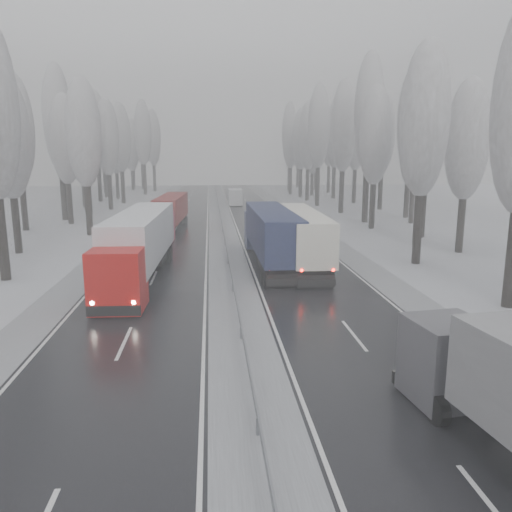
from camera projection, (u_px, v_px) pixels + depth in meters
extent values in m
cube|color=black|center=(292.00, 258.00, 40.78)|extent=(7.50, 200.00, 0.03)
cube|color=black|center=(162.00, 260.00, 39.84)|extent=(7.50, 200.00, 0.03)
cube|color=#A8ABB0|center=(227.00, 259.00, 40.31)|extent=(3.00, 200.00, 0.04)
cube|color=#A8ABB0|center=(351.00, 256.00, 41.23)|extent=(2.40, 200.00, 0.04)
cube|color=#A8ABB0|center=(98.00, 261.00, 39.40)|extent=(2.40, 200.00, 0.04)
cube|color=slate|center=(227.00, 252.00, 40.20)|extent=(0.06, 200.00, 0.32)
cube|color=slate|center=(228.00, 260.00, 38.31)|extent=(0.12, 0.12, 0.60)
cube|color=slate|center=(220.00, 213.00, 69.53)|extent=(0.12, 0.12, 0.60)
cylinder|color=black|center=(512.00, 257.00, 27.12)|extent=(0.68, 0.68, 5.60)
cylinder|color=black|center=(418.00, 227.00, 38.16)|extent=(0.68, 0.68, 5.62)
ellipsoid|color=gray|center=(425.00, 119.00, 36.56)|extent=(3.60, 3.60, 11.48)
cylinder|color=black|center=(461.00, 224.00, 42.63)|extent=(0.64, 0.64, 4.94)
ellipsoid|color=gray|center=(468.00, 139.00, 41.22)|extent=(3.60, 3.60, 10.09)
cylinder|color=black|center=(417.00, 216.00, 46.43)|extent=(0.66, 0.66, 5.32)
ellipsoid|color=gray|center=(423.00, 132.00, 44.92)|extent=(3.60, 3.60, 10.88)
cylinder|color=black|center=(423.00, 206.00, 50.44)|extent=(0.72, 0.72, 6.31)
ellipsoid|color=gray|center=(429.00, 114.00, 48.64)|extent=(3.60, 3.60, 12.90)
cylinder|color=black|center=(372.00, 205.00, 56.53)|extent=(0.67, 0.67, 5.38)
ellipsoid|color=gray|center=(376.00, 135.00, 55.00)|extent=(3.60, 3.60, 10.98)
cylinder|color=black|center=(412.00, 204.00, 61.08)|extent=(0.62, 0.62, 4.59)
ellipsoid|color=gray|center=(415.00, 150.00, 59.77)|extent=(3.60, 3.60, 9.39)
cylinder|color=black|center=(366.00, 194.00, 61.74)|extent=(0.76, 0.76, 6.95)
ellipsoid|color=gray|center=(369.00, 111.00, 59.77)|extent=(3.60, 3.60, 14.19)
cylinder|color=black|center=(407.00, 193.00, 66.30)|extent=(0.74, 0.74, 6.59)
ellipsoid|color=gray|center=(411.00, 120.00, 64.43)|extent=(3.60, 3.60, 13.46)
cylinder|color=black|center=(341.00, 191.00, 71.77)|extent=(0.72, 0.72, 6.37)
ellipsoid|color=gray|center=(344.00, 126.00, 69.96)|extent=(3.60, 3.60, 13.01)
cylinder|color=black|center=(380.00, 190.00, 76.36)|extent=(0.70, 0.70, 5.97)
ellipsoid|color=gray|center=(383.00, 133.00, 74.66)|extent=(3.60, 3.60, 12.20)
cylinder|color=black|center=(317.00, 185.00, 82.06)|extent=(0.74, 0.74, 6.65)
ellipsoid|color=gray|center=(319.00, 126.00, 80.17)|extent=(3.60, 3.60, 13.59)
cylinder|color=black|center=(354.00, 185.00, 86.67)|extent=(0.71, 0.71, 6.14)
ellipsoid|color=gray|center=(356.00, 133.00, 84.93)|extent=(3.60, 3.60, 12.54)
cylinder|color=black|center=(307.00, 184.00, 91.65)|extent=(0.71, 0.71, 6.05)
ellipsoid|color=gray|center=(308.00, 136.00, 89.93)|extent=(3.60, 3.60, 12.37)
cylinder|color=black|center=(334.00, 182.00, 96.06)|extent=(0.72, 0.72, 6.30)
ellipsoid|color=gray|center=(335.00, 134.00, 94.27)|extent=(3.60, 3.60, 12.87)
cylinder|color=black|center=(300.00, 182.00, 99.00)|extent=(0.70, 0.70, 5.88)
ellipsoid|color=gray|center=(301.00, 139.00, 97.33)|extent=(3.60, 3.60, 12.00)
cylinder|color=black|center=(312.00, 184.00, 103.29)|extent=(0.64, 0.64, 4.86)
ellipsoid|color=gray|center=(313.00, 149.00, 101.91)|extent=(3.60, 3.60, 9.92)
cylinder|color=black|center=(290.00, 180.00, 105.85)|extent=(0.70, 0.70, 5.98)
ellipsoid|color=gray|center=(291.00, 139.00, 104.15)|extent=(3.60, 3.60, 12.21)
cylinder|color=black|center=(328.00, 179.00, 110.56)|extent=(0.71, 0.71, 6.19)
ellipsoid|color=gray|center=(330.00, 138.00, 108.79)|extent=(3.60, 3.60, 12.64)
cylinder|color=black|center=(289.00, 176.00, 115.48)|extent=(0.75, 0.75, 6.86)
ellipsoid|color=gray|center=(290.00, 133.00, 113.53)|extent=(3.60, 3.60, 14.01)
cylinder|color=black|center=(315.00, 178.00, 120.14)|extent=(0.68, 0.68, 5.55)
ellipsoid|color=gray|center=(316.00, 144.00, 118.56)|extent=(3.60, 3.60, 11.33)
cylinder|color=black|center=(289.00, 176.00, 126.02)|extent=(0.71, 0.71, 6.09)
ellipsoid|color=gray|center=(290.00, 141.00, 124.29)|extent=(3.60, 3.60, 12.45)
cylinder|color=black|center=(297.00, 176.00, 130.24)|extent=(0.67, 0.67, 5.49)
ellipsoid|color=gray|center=(298.00, 146.00, 128.68)|extent=(3.60, 3.60, 11.21)
cylinder|color=black|center=(2.00, 237.00, 33.08)|extent=(0.69, 0.69, 5.83)
cylinder|color=black|center=(16.00, 224.00, 42.32)|extent=(0.65, 0.65, 5.03)
ellipsoid|color=gray|center=(8.00, 137.00, 40.89)|extent=(3.60, 3.60, 10.28)
cylinder|color=black|center=(89.00, 209.00, 51.92)|extent=(0.67, 0.67, 5.44)
ellipsoid|color=gray|center=(84.00, 132.00, 50.38)|extent=(3.60, 3.60, 11.11)
cylinder|color=black|center=(24.00, 205.00, 55.09)|extent=(0.69, 0.69, 5.72)
ellipsoid|color=gray|center=(17.00, 128.00, 53.46)|extent=(3.60, 3.60, 11.69)
cylinder|color=black|center=(70.00, 202.00, 60.33)|extent=(0.66, 0.66, 5.23)
ellipsoid|color=gray|center=(65.00, 139.00, 58.84)|extent=(3.60, 3.60, 10.68)
cylinder|color=black|center=(63.00, 194.00, 63.93)|extent=(0.74, 0.74, 6.60)
ellipsoid|color=gray|center=(58.00, 118.00, 62.05)|extent=(3.60, 3.60, 13.49)
cylinder|color=black|center=(89.00, 196.00, 69.74)|extent=(0.65, 0.65, 5.16)
ellipsoid|color=gray|center=(86.00, 142.00, 68.27)|extent=(3.60, 3.60, 10.54)
cylinder|color=black|center=(86.00, 192.00, 73.46)|extent=(0.69, 0.69, 5.79)
ellipsoid|color=gray|center=(82.00, 134.00, 71.81)|extent=(3.60, 3.60, 11.84)
cylinder|color=black|center=(110.00, 191.00, 76.44)|extent=(0.68, 0.68, 5.64)
ellipsoid|color=gray|center=(107.00, 137.00, 74.83)|extent=(3.60, 3.60, 11.53)
cylinder|color=black|center=(84.00, 187.00, 79.81)|extent=(0.73, 0.73, 6.56)
ellipsoid|color=gray|center=(80.00, 126.00, 77.95)|extent=(3.60, 3.60, 13.40)
cylinder|color=black|center=(123.00, 186.00, 86.28)|extent=(0.69, 0.69, 5.79)
ellipsoid|color=gray|center=(120.00, 137.00, 84.63)|extent=(3.60, 3.60, 11.84)
cylinder|color=black|center=(100.00, 183.00, 89.67)|extent=(0.74, 0.74, 6.65)
ellipsoid|color=gray|center=(96.00, 128.00, 87.78)|extent=(3.60, 3.60, 13.58)
cylinder|color=black|center=(117.00, 185.00, 95.23)|extent=(0.65, 0.65, 5.12)
ellipsoid|color=gray|center=(115.00, 146.00, 93.78)|extent=(3.60, 3.60, 10.46)
cylinder|color=black|center=(106.00, 182.00, 98.81)|extent=(0.69, 0.69, 5.84)
ellipsoid|color=gray|center=(104.00, 139.00, 97.15)|extent=(3.60, 3.60, 11.92)
cylinder|color=black|center=(145.00, 178.00, 105.96)|extent=(0.74, 0.74, 6.67)
ellipsoid|color=gray|center=(143.00, 132.00, 104.06)|extent=(3.60, 3.60, 13.63)
cylinder|color=black|center=(105.00, 179.00, 109.08)|extent=(0.72, 0.72, 6.31)
ellipsoid|color=gray|center=(102.00, 136.00, 107.28)|extent=(3.60, 3.60, 12.88)
cylinder|color=black|center=(154.00, 177.00, 115.25)|extent=(0.72, 0.72, 6.29)
ellipsoid|color=gray|center=(153.00, 138.00, 113.46)|extent=(3.60, 3.60, 12.84)
cylinder|color=black|center=(133.00, 180.00, 118.79)|extent=(0.64, 0.64, 4.86)
ellipsoid|color=gray|center=(131.00, 150.00, 117.41)|extent=(3.60, 3.60, 9.92)
cylinder|color=black|center=(143.00, 176.00, 121.33)|extent=(0.74, 0.74, 6.63)
ellipsoid|color=gray|center=(141.00, 136.00, 119.45)|extent=(3.60, 3.60, 13.54)
cylinder|color=black|center=(134.00, 177.00, 125.07)|extent=(0.69, 0.69, 5.79)
ellipsoid|color=gray|center=(132.00, 143.00, 123.43)|extent=(3.60, 3.60, 11.82)
cube|color=#4B4B50|center=(454.00, 366.00, 16.18)|extent=(2.59, 2.67, 2.77)
cube|color=black|center=(436.00, 335.00, 17.15)|extent=(2.12, 0.36, 0.92)
cube|color=black|center=(431.00, 381.00, 17.59)|extent=(2.31, 0.43, 0.46)
cylinder|color=black|center=(438.00, 410.00, 15.47)|extent=(0.44, 0.99, 0.96)
cylinder|color=black|center=(493.00, 404.00, 15.89)|extent=(0.44, 0.99, 0.96)
sphere|color=white|center=(409.00, 374.00, 17.36)|extent=(0.20, 0.20, 0.20)
sphere|color=white|center=(453.00, 369.00, 17.73)|extent=(0.20, 0.20, 0.20)
cube|color=navy|center=(260.00, 229.00, 44.84)|extent=(2.65, 2.76, 3.15)
cube|color=black|center=(258.00, 219.00, 45.98)|extent=(2.42, 0.13, 1.05)
cube|color=black|center=(258.00, 240.00, 46.48)|extent=(2.63, 0.18, 0.53)
cube|color=#131A34|center=(272.00, 230.00, 36.63)|extent=(2.81, 13.68, 2.94)
cube|color=black|center=(287.00, 283.00, 30.37)|extent=(2.42, 0.15, 0.47)
cube|color=black|center=(279.00, 269.00, 33.35)|extent=(2.37, 5.80, 0.47)
cube|color=black|center=(285.00, 284.00, 30.98)|extent=(2.42, 0.09, 0.63)
cylinder|color=black|center=(248.00, 244.00, 44.15)|extent=(0.38, 1.10, 1.09)
cylinder|color=black|center=(273.00, 243.00, 44.37)|extent=(0.38, 1.10, 1.09)
cylinder|color=black|center=(264.00, 274.00, 32.88)|extent=(0.38, 1.10, 1.09)
cylinder|color=black|center=(296.00, 273.00, 33.10)|extent=(0.38, 1.10, 1.09)
cylinder|color=black|center=(266.00, 279.00, 31.55)|extent=(0.38, 1.10, 1.09)
cylinder|color=black|center=(300.00, 278.00, 31.77)|extent=(0.38, 1.10, 1.09)
sphere|color=#FF0C05|center=(271.00, 271.00, 30.04)|extent=(0.21, 0.21, 0.21)
sphere|color=#FF0C05|center=(303.00, 270.00, 30.23)|extent=(0.21, 0.21, 0.21)
sphere|color=white|center=(247.00, 236.00, 46.32)|extent=(0.23, 0.23, 0.23)
sphere|color=white|center=(269.00, 235.00, 46.52)|extent=(0.23, 0.23, 0.23)
cube|color=#BCB8A6|center=(287.00, 230.00, 44.50)|extent=(2.62, 2.72, 3.07)
cube|color=black|center=(285.00, 220.00, 45.61)|extent=(2.36, 0.16, 1.02)
cube|color=black|center=(285.00, 241.00, 46.10)|extent=(2.56, 0.22, 0.51)
cube|color=silver|center=(301.00, 231.00, 36.49)|extent=(2.94, 13.36, 2.86)
cube|color=black|center=(317.00, 284.00, 30.37)|extent=(2.36, 0.18, 0.46)
cube|color=black|center=(309.00, 269.00, 33.28)|extent=(2.39, 5.68, 0.46)
cube|color=black|center=(316.00, 285.00, 30.96)|extent=(2.35, 0.12, 0.61)
cylinder|color=black|center=(276.00, 244.00, 43.86)|extent=(0.38, 1.07, 1.06)
cylinder|color=black|center=(300.00, 244.00, 44.01)|extent=(0.38, 1.07, 1.06)
cylinder|color=black|center=(294.00, 274.00, 32.86)|extent=(0.38, 1.07, 1.06)
cylinder|color=black|center=(326.00, 274.00, 33.00)|extent=(0.38, 1.07, 1.06)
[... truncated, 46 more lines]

